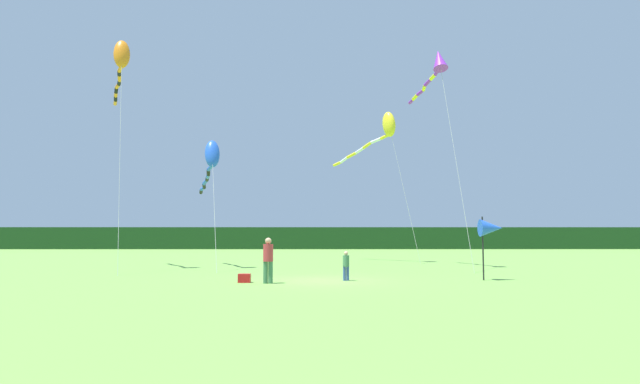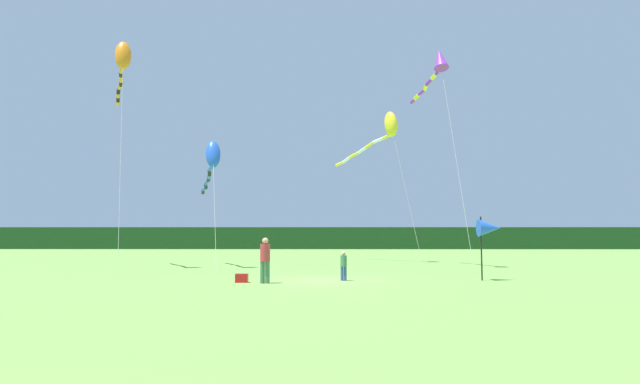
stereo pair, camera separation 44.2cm
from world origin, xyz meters
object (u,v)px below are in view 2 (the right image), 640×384
(kite_yellow, at_px, (386,129))
(kite_orange, at_px, (122,62))
(kite_purple, at_px, (437,65))
(banner_flag_pole, at_px, (489,228))
(cooler_box, at_px, (242,278))
(person_adult, at_px, (265,258))
(kite_blue, at_px, (212,160))
(person_child, at_px, (344,264))

(kite_yellow, distance_m, kite_orange, 16.61)
(kite_orange, height_order, kite_purple, kite_orange)
(kite_yellow, bearing_deg, banner_flag_pole, -79.33)
(cooler_box, xyz_separation_m, kite_orange, (-7.86, 7.82, 11.02))
(banner_flag_pole, xyz_separation_m, kite_yellow, (-2.53, 13.43, 6.71))
(cooler_box, bearing_deg, kite_purple, 42.83)
(person_adult, bearing_deg, kite_purple, 46.94)
(cooler_box, height_order, kite_yellow, kite_yellow)
(cooler_box, bearing_deg, kite_blue, 109.47)
(person_adult, xyz_separation_m, cooler_box, (-0.92, 0.36, -0.78))
(kite_orange, xyz_separation_m, kite_purple, (17.32, 0.95, 0.09))
(kite_blue, bearing_deg, banner_flag_pole, -31.37)
(person_adult, distance_m, banner_flag_pole, 8.98)
(person_child, xyz_separation_m, kite_blue, (-7.01, 7.97, 5.27))
(person_adult, height_order, kite_purple, kite_purple)
(person_child, bearing_deg, cooler_box, -168.14)
(person_adult, relative_size, kite_yellow, 0.17)
(banner_flag_pole, xyz_separation_m, kite_blue, (-12.84, 7.83, 3.86))
(person_adult, bearing_deg, kite_blue, 113.77)
(cooler_box, distance_m, kite_orange, 15.63)
(banner_flag_pole, bearing_deg, kite_orange, 158.71)
(kite_yellow, xyz_separation_m, kite_purple, (2.26, -5.63, 2.51))
(banner_flag_pole, bearing_deg, person_adult, -171.44)
(person_adult, height_order, cooler_box, person_adult)
(kite_blue, height_order, kite_yellow, kite_yellow)
(person_adult, xyz_separation_m, kite_orange, (-8.78, 8.18, 10.24))
(kite_blue, xyz_separation_m, kite_orange, (-4.75, -0.97, 5.27))
(person_child, relative_size, kite_orange, 0.09)
(kite_purple, bearing_deg, person_child, -124.97)
(cooler_box, relative_size, kite_blue, 0.06)
(cooler_box, distance_m, kite_yellow, 18.25)
(kite_blue, height_order, kite_orange, kite_orange)
(person_adult, bearing_deg, person_child, 21.70)
(kite_yellow, xyz_separation_m, kite_orange, (-15.06, -6.58, 2.41))
(kite_purple, bearing_deg, kite_orange, -176.85)
(person_adult, xyz_separation_m, person_child, (2.97, 1.18, -0.30))
(kite_purple, bearing_deg, person_adult, -133.06)
(kite_yellow, bearing_deg, cooler_box, -116.57)
(person_adult, xyz_separation_m, kite_yellow, (6.27, 14.76, 7.82))
(kite_blue, distance_m, kite_purple, 13.66)
(banner_flag_pole, bearing_deg, kite_yellow, 100.67)
(cooler_box, bearing_deg, person_child, 11.86)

